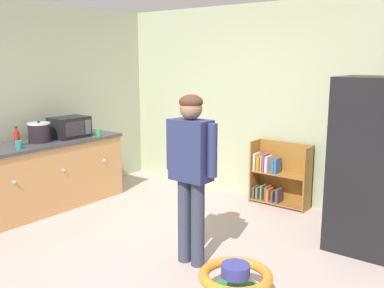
% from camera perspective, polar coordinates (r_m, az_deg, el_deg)
% --- Properties ---
extents(ground_plane, '(12.00, 12.00, 0.00)m').
position_cam_1_polar(ground_plane, '(4.50, -3.10, -14.51)').
color(ground_plane, '#B5A098').
rests_on(ground_plane, ground).
extents(back_wall, '(5.20, 0.06, 2.70)m').
position_cam_1_polar(back_wall, '(6.05, 11.29, 5.24)').
color(back_wall, '#A5B18A').
rests_on(back_wall, ground).
extents(left_side_wall, '(0.06, 2.99, 2.70)m').
position_cam_1_polar(left_side_wall, '(6.58, -16.26, 5.46)').
color(left_side_wall, '#A4AC8E').
rests_on(left_side_wall, ground).
extents(kitchen_counter, '(0.65, 2.06, 0.90)m').
position_cam_1_polar(kitchen_counter, '(6.02, -18.27, -3.84)').
color(kitchen_counter, tan).
rests_on(kitchen_counter, ground).
extents(refrigerator, '(0.73, 0.68, 1.78)m').
position_cam_1_polar(refrigerator, '(4.75, 22.48, -2.59)').
color(refrigerator, black).
rests_on(refrigerator, ground).
extents(bookshelf, '(0.80, 0.28, 0.85)m').
position_cam_1_polar(bookshelf, '(6.01, 11.16, -4.27)').
color(bookshelf, '#905E27').
rests_on(bookshelf, ground).
extents(standing_person, '(0.57, 0.22, 1.63)m').
position_cam_1_polar(standing_person, '(4.03, -0.13, -2.66)').
color(standing_person, '#34394B').
rests_on(standing_person, ground).
extents(baby_walker, '(0.60, 0.60, 0.32)m').
position_cam_1_polar(baby_walker, '(3.71, 5.72, -17.74)').
color(baby_walker, '#298B4A').
rests_on(baby_walker, ground).
extents(microwave, '(0.37, 0.48, 0.28)m').
position_cam_1_polar(microwave, '(6.11, -15.81, 2.15)').
color(microwave, black).
rests_on(microwave, kitchen_counter).
extents(crock_pot, '(0.28, 0.28, 0.28)m').
position_cam_1_polar(crock_pot, '(5.88, -19.45, 1.45)').
color(crock_pot, black).
rests_on(crock_pot, kitchen_counter).
extents(ketchup_bottle, '(0.07, 0.07, 0.25)m').
position_cam_1_polar(ketchup_bottle, '(5.69, -22.06, 0.70)').
color(ketchup_bottle, red).
rests_on(ketchup_bottle, kitchen_counter).
extents(green_cup, '(0.08, 0.08, 0.09)m').
position_cam_1_polar(green_cup, '(6.14, -12.20, 1.48)').
color(green_cup, green).
rests_on(green_cup, kitchen_counter).
extents(blue_cup, '(0.08, 0.08, 0.09)m').
position_cam_1_polar(blue_cup, '(6.53, -13.72, 1.99)').
color(blue_cup, blue).
rests_on(blue_cup, kitchen_counter).
extents(teal_cup, '(0.08, 0.08, 0.09)m').
position_cam_1_polar(teal_cup, '(5.53, -21.82, -0.10)').
color(teal_cup, teal).
rests_on(teal_cup, kitchen_counter).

